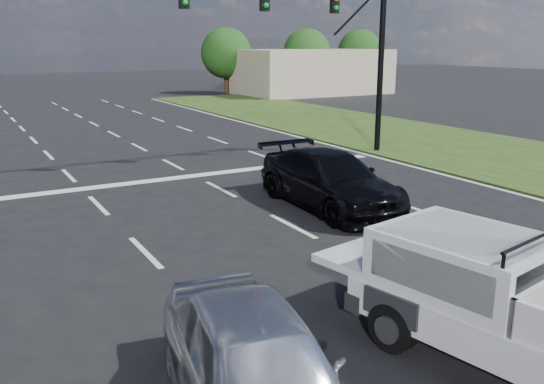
{
  "coord_description": "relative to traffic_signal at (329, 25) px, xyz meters",
  "views": [
    {
      "loc": [
        -4.91,
        -6.83,
        4.12
      ],
      "look_at": [
        0.08,
        2.0,
        1.49
      ],
      "focal_mm": 38.0,
      "sensor_mm": 36.0,
      "label": 1
    }
  ],
  "objects": [
    {
      "name": "pickup_truck",
      "position": [
        -6.06,
        -13.21,
        -3.85
      ],
      "size": [
        2.69,
        5.2,
        1.86
      ],
      "rotation": [
        0.0,
        0.0,
        0.19
      ],
      "color": "black",
      "rests_on": "ground"
    },
    {
      "name": "road_markings",
      "position": [
        -7.2,
        -3.94,
        -4.72
      ],
      "size": [
        17.75,
        60.0,
        0.01
      ],
      "color": "silver",
      "rests_on": "ground"
    },
    {
      "name": "tree_far_d",
      "position": [
        8.8,
        27.5,
        -1.44
      ],
      "size": [
        4.2,
        4.2,
        5.4
      ],
      "color": "#332114",
      "rests_on": "ground"
    },
    {
      "name": "black_coupe",
      "position": [
        -3.75,
        -5.56,
        -4.01
      ],
      "size": [
        2.15,
        5.01,
        1.44
      ],
      "primitive_type": "imported",
      "rotation": [
        0.0,
        0.0,
        -0.03
      ],
      "color": "black",
      "rests_on": "ground"
    },
    {
      "name": "tree_far_f",
      "position": [
        22.8,
        27.5,
        -1.44
      ],
      "size": [
        4.2,
        4.2,
        5.4
      ],
      "color": "#332114",
      "rests_on": "ground"
    },
    {
      "name": "grass_shoulder_right",
      "position": [
        5.8,
        -4.5,
        -4.7
      ],
      "size": [
        8.0,
        60.0,
        0.06
      ],
      "primitive_type": "cube",
      "color": "#1D3D12",
      "rests_on": "ground"
    },
    {
      "name": "ground",
      "position": [
        -7.2,
        -10.5,
        -4.73
      ],
      "size": [
        160.0,
        160.0,
        0.0
      ],
      "primitive_type": "plane",
      "color": "black",
      "rests_on": "ground"
    },
    {
      "name": "silver_sedan",
      "position": [
        -9.52,
        -12.42,
        -4.03
      ],
      "size": [
        2.32,
        4.28,
        1.38
      ],
      "primitive_type": "imported",
      "rotation": [
        0.0,
        0.0,
        -0.18
      ],
      "color": "silver",
      "rests_on": "ground"
    },
    {
      "name": "building_right",
      "position": [
        14.8,
        23.5,
        -2.93
      ],
      "size": [
        12.0,
        7.0,
        3.6
      ],
      "primitive_type": "cube",
      "color": "tan",
      "rests_on": "ground"
    },
    {
      "name": "tree_far_e",
      "position": [
        16.8,
        27.5,
        -1.44
      ],
      "size": [
        4.2,
        4.2,
        5.4
      ],
      "color": "#332114",
      "rests_on": "ground"
    },
    {
      "name": "traffic_signal",
      "position": [
        0.0,
        0.0,
        0.0
      ],
      "size": [
        9.11,
        0.31,
        7.0
      ],
      "color": "black",
      "rests_on": "ground"
    }
  ]
}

